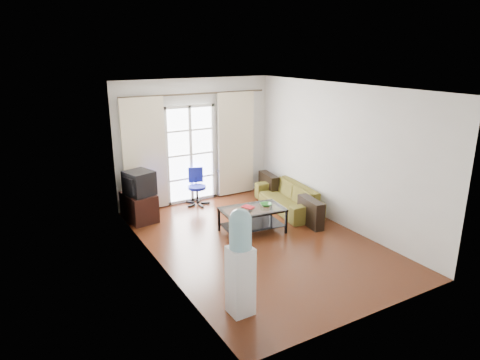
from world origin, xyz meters
The scene contains 20 objects.
floor centered at (0.00, 0.00, 0.00)m, with size 5.20×5.20×0.00m, color #552814.
ceiling centered at (0.00, 0.00, 2.70)m, with size 5.20×5.20×0.00m, color white.
wall_back centered at (0.00, 2.60, 1.35)m, with size 3.60×0.02×2.70m, color silver.
wall_front centered at (0.00, -2.60, 1.35)m, with size 3.60×0.02×2.70m, color silver.
wall_left centered at (-1.80, 0.00, 1.35)m, with size 0.02×5.20×2.70m, color silver.
wall_right centered at (1.80, 0.00, 1.35)m, with size 0.02×5.20×2.70m, color silver.
french_door centered at (-0.15, 2.54, 1.07)m, with size 1.16×0.06×2.15m.
curtain_rod centered at (0.00, 2.50, 2.38)m, with size 0.04×0.04×3.30m, color #4C3F2D.
curtain_left centered at (-1.20, 2.48, 1.20)m, with size 0.90×0.07×2.35m, color beige.
curtain_right centered at (0.95, 2.48, 1.20)m, with size 0.90×0.07×2.35m, color beige.
radiator centered at (0.80, 2.50, 0.33)m, with size 0.64×0.12×0.64m, color gray.
sofa centered at (1.40, 1.04, 0.27)m, with size 0.97×1.93×0.54m, color brown.
coffee_table centered at (0.12, 0.39, 0.30)m, with size 1.22×0.78×0.47m.
bowl centered at (0.41, 0.38, 0.50)m, with size 0.28×0.28×0.05m, color green.
book centered at (0.00, 0.44, 0.48)m, with size 0.22×0.26×0.02m, color #973212.
remote centered at (-0.02, 0.27, 0.48)m, with size 0.16×0.04×0.02m, color black.
tv_stand centered at (-1.52, 2.02, 0.28)m, with size 0.50×0.75×0.55m, color black.
crt_tv centered at (-1.52, 1.95, 0.79)m, with size 0.62×0.63×0.47m.
task_chair centered at (-0.15, 2.28, 0.24)m, with size 0.68×0.68×0.80m.
water_cooler centered at (-1.34, -1.72, 0.75)m, with size 0.32×0.30×1.44m.
Camera 1 is at (-3.74, -5.89, 3.28)m, focal length 32.00 mm.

